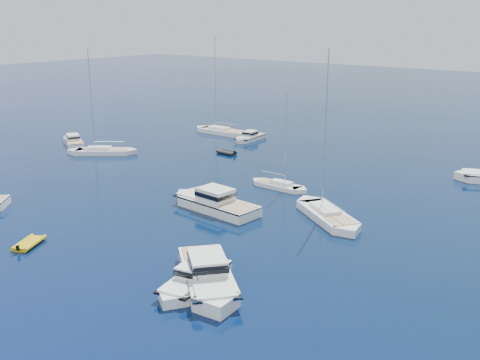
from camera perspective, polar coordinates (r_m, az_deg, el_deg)
name	(u,v)px	position (r m, az deg, el deg)	size (l,w,h in m)	color
ground	(84,273)	(48.36, -15.48, -9.06)	(400.00, 400.00, 0.00)	#071549
motor_cruiser_near	(194,286)	(44.71, -4.70, -10.65)	(2.72, 8.89, 2.33)	white
motor_cruiser_right	(208,285)	(44.84, -3.23, -10.54)	(3.62, 11.82, 3.10)	white
motor_cruiser_centre	(214,209)	(61.37, -2.63, -2.99)	(3.65, 11.92, 3.13)	white
motor_cruiser_far_l	(73,144)	(96.76, -16.49, 3.50)	(2.51, 8.19, 2.15)	white
motor_cruiser_horizon	(250,140)	(95.65, 0.98, 4.03)	(2.38, 7.79, 2.04)	white
sailboat_mid_r	(327,219)	(59.22, 8.77, -3.90)	(3.16, 12.16, 17.88)	white
sailboat_mid_l	(102,154)	(88.55, -13.73, 2.57)	(2.89, 11.11, 16.33)	silver
sailboat_centre	(279,188)	(69.07, 3.95, -0.81)	(2.16, 8.31, 12.22)	white
sailboat_far_l	(221,134)	(101.27, -1.92, 4.71)	(3.08, 11.86, 17.43)	white
tender_yellow	(29,246)	(55.40, -20.52, -6.22)	(1.97, 3.58, 0.95)	gold
tender_grey_near	(202,204)	(63.20, -3.86, -2.44)	(1.94, 3.51, 0.95)	black
tender_grey_far	(227,154)	(86.05, -1.37, 2.65)	(1.83, 3.26, 0.95)	black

